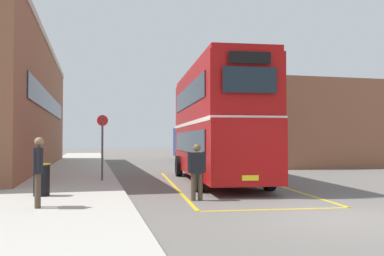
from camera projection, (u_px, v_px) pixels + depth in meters
The scene contains 10 objects.
ground_plane at pixel (193, 172), 23.44m from camera, with size 135.60×135.60×0.00m, color #66605B.
sidewalk_left at pixel (75, 169), 24.26m from camera, with size 4.00×57.60×0.14m, color #B2ADA3.
depot_building_right at pixel (282, 127), 34.04m from camera, with size 8.15×17.11×5.66m.
double_decker_bus at pixel (216, 122), 17.58m from camera, with size 3.40×10.17×4.75m.
single_deck_bus at pixel (201, 142), 35.05m from camera, with size 3.10×9.86×3.02m.
pedestrian_boarding at pixel (197, 168), 12.23m from camera, with size 0.56×0.24×1.66m.
pedestrian_waiting_near at pixel (38, 167), 10.10m from camera, with size 0.29×0.57×1.70m.
litter_bin at pixel (42, 180), 12.20m from camera, with size 0.49×0.49×0.94m.
bus_stop_sign at pixel (102, 141), 16.85m from camera, with size 0.44×0.08×2.64m.
bay_marking_yellow at pixel (229, 187), 15.67m from camera, with size 5.20×12.35×0.01m.
Camera 1 is at (-5.54, -8.44, 1.77)m, focal length 39.08 mm.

